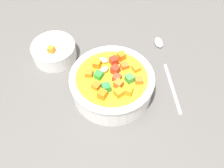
{
  "coord_description": "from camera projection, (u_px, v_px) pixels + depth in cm",
  "views": [
    {
      "loc": [
        -28.6,
        15.77,
        47.11
      ],
      "look_at": [
        0.0,
        0.0,
        2.91
      ],
      "focal_mm": 39.33,
      "sensor_mm": 36.0,
      "label": 1
    }
  ],
  "objects": [
    {
      "name": "soup_bowl_main",
      "position": [
        112.0,
        83.0,
        0.55
      ],
      "size": [
        18.71,
        18.71,
        7.06
      ],
      "color": "white",
      "rests_on": "ground_plane"
    },
    {
      "name": "side_bowl_small",
      "position": [
        54.0,
        51.0,
        0.62
      ],
      "size": [
        11.12,
        11.12,
        5.07
      ],
      "color": "white",
      "rests_on": "ground_plane"
    },
    {
      "name": "spoon",
      "position": [
        165.0,
        62.0,
        0.62
      ],
      "size": [
        22.72,
        10.54,
        1.08
      ],
      "rotation": [
        0.0,
        0.0,
        5.89
      ],
      "color": "silver",
      "rests_on": "ground_plane"
    },
    {
      "name": "ground_plane",
      "position": [
        112.0,
        94.0,
        0.58
      ],
      "size": [
        140.0,
        140.0,
        2.0
      ],
      "primitive_type": "cube",
      "color": "#565451"
    }
  ]
}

